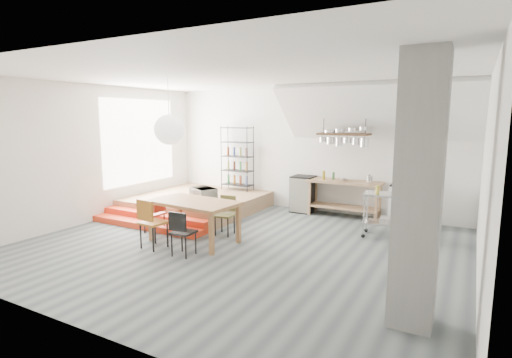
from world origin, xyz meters
The scene contains 26 objects.
floor centered at (0.00, 0.00, 0.00)m, with size 8.00×8.00×0.00m, color #4A5255.
wall_back centered at (0.00, 3.50, 1.60)m, with size 8.00×0.04×3.20m, color silver.
wall_left centered at (-4.00, 0.00, 1.60)m, with size 0.04×7.00×3.20m, color silver.
wall_right centered at (4.00, 0.00, 1.60)m, with size 0.04×7.00×3.20m, color silver.
ceiling centered at (0.00, 0.00, 3.20)m, with size 8.00×7.00×0.02m, color white.
slope_ceiling centered at (1.80, 2.90, 2.55)m, with size 4.40×1.80×0.15m, color white.
window_pane centered at (-3.98, 1.50, 1.80)m, with size 0.02×2.50×2.20m, color white.
platform centered at (-2.50, 2.00, 0.20)m, with size 3.00×3.00×0.40m, color #926B49.
step_lower centered at (-2.50, 0.05, 0.07)m, with size 3.00×0.35×0.13m, color red.
step_upper centered at (-2.50, 0.40, 0.13)m, with size 3.00×0.35×0.27m, color red.
concrete_column centered at (3.30, -1.50, 1.60)m, with size 0.50×0.50×3.20m, color gray.
kitchen_counter centered at (1.10, 3.15, 0.63)m, with size 1.80×0.60×0.91m.
stove centered at (2.50, 3.16, 0.48)m, with size 0.60×0.60×1.18m.
pot_rack centered at (1.13, 2.92, 1.98)m, with size 1.20×0.50×1.43m.
wire_shelving centered at (-2.00, 3.20, 1.33)m, with size 0.88×0.38×1.80m.
microwave_shelf centered at (-1.40, 0.75, 0.55)m, with size 0.60×0.40×0.16m.
paper_lantern centered at (-1.52, -0.15, 2.20)m, with size 0.60×0.60×0.60m, color white.
dining_table centered at (-0.93, -0.20, 0.73)m, with size 1.80×1.10×0.82m.
chair_mustard centered at (-1.37, -0.95, 0.57)m, with size 0.48×0.48×0.95m.
chair_black centered at (-0.60, -1.00, 0.49)m, with size 0.39×0.39×0.82m.
chair_olive centered at (-0.66, 0.55, 0.48)m, with size 0.41×0.41×0.81m.
chair_red centered at (-1.99, -0.11, 0.48)m, with size 0.37×0.37×0.80m.
rolling_cart centered at (2.35, 1.92, 0.59)m, with size 0.97×0.61×0.91m.
mini_fridge centered at (0.00, 3.20, 0.47)m, with size 0.55×0.55×0.94m, color black.
microwave centered at (-1.40, 0.75, 0.73)m, with size 0.60×0.41×0.33m, color beige.
bowl centered at (1.12, 3.10, 0.93)m, with size 0.20×0.20×0.05m, color silver.
Camera 1 is at (3.83, -6.32, 2.46)m, focal length 28.00 mm.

